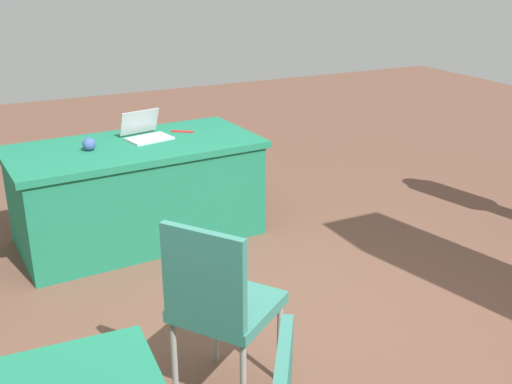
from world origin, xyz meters
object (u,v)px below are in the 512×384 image
Objects in this scene: yarn_ball at (89,144)px; scissors_red at (182,131)px; chair_tucked_left at (219,300)px; laptop_silver at (146,133)px; table_foreground at (137,191)px.

yarn_ball reaches higher than scissors_red.
chair_tucked_left is 2.03m from yarn_ball.
chair_tucked_left is at bearing -69.40° from scissors_red.
laptop_silver is 0.48m from yarn_ball.
chair_tucked_left is 2.29m from scissors_red.
laptop_silver is at bearing -133.74° from scissors_red.
table_foreground is 0.54m from yarn_ball.
table_foreground is 5.13× the size of laptop_silver.
scissors_red is at bearing 128.50° from chair_tucked_left.
yarn_ball is (0.33, 0.02, 0.43)m from table_foreground.
laptop_silver is (-0.32, -2.14, 0.24)m from chair_tucked_left.
table_foreground is at bearing 26.69° from laptop_silver.
scissors_red is at bearing -160.38° from table_foreground.
scissors_red is at bearing 177.69° from laptop_silver.
table_foreground is 19.93× the size of yarn_ball.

